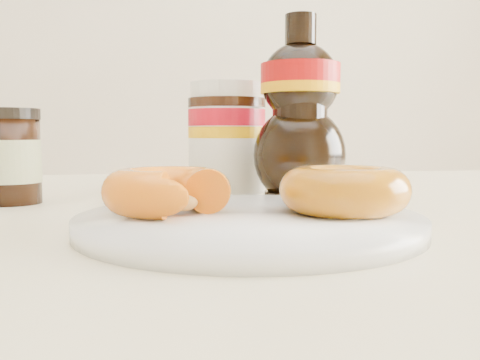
{
  "coord_description": "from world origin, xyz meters",
  "views": [
    {
      "loc": [
        -0.05,
        -0.45,
        0.82
      ],
      "look_at": [
        0.01,
        0.0,
        0.79
      ],
      "focal_mm": 40.0,
      "sensor_mm": 36.0,
      "label": 1
    }
  ],
  "objects": [
    {
      "name": "dining_table",
      "position": [
        0.0,
        0.1,
        0.67
      ],
      "size": [
        1.4,
        0.9,
        0.75
      ],
      "color": "beige",
      "rests_on": "ground"
    },
    {
      "name": "plate",
      "position": [
        0.01,
        -0.05,
        0.76
      ],
      "size": [
        0.26,
        0.26,
        0.01
      ],
      "color": "white",
      "rests_on": "dining_table"
    },
    {
      "name": "donut_bitten",
      "position": [
        -0.05,
        -0.03,
        0.78
      ],
      "size": [
        0.12,
        0.12,
        0.03
      ],
      "primitive_type": "torus",
      "rotation": [
        0.0,
        0.0,
        -0.25
      ],
      "color": "#D0690B",
      "rests_on": "plate"
    },
    {
      "name": "donut_whole",
      "position": [
        0.08,
        -0.05,
        0.78
      ],
      "size": [
        0.11,
        0.11,
        0.04
      ],
      "primitive_type": "torus",
      "rotation": [
        0.0,
        0.0,
        0.08
      ],
      "color": "#A7650A",
      "rests_on": "plate"
    },
    {
      "name": "nutella_jar",
      "position": [
        0.02,
        0.23,
        0.82
      ],
      "size": [
        0.1,
        0.1,
        0.14
      ],
      "rotation": [
        0.0,
        0.0,
        0.15
      ],
      "color": "white",
      "rests_on": "dining_table"
    },
    {
      "name": "syrup_bottle",
      "position": [
        0.1,
        0.15,
        0.85
      ],
      "size": [
        0.11,
        0.09,
        0.21
      ],
      "primitive_type": null,
      "rotation": [
        0.0,
        0.0,
        -0.05
      ],
      "color": "black",
      "rests_on": "dining_table"
    },
    {
      "name": "dark_jar",
      "position": [
        -0.22,
        0.15,
        0.8
      ],
      "size": [
        0.06,
        0.06,
        0.1
      ],
      "rotation": [
        0.0,
        0.0,
        -0.11
      ],
      "color": "black",
      "rests_on": "dining_table"
    }
  ]
}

